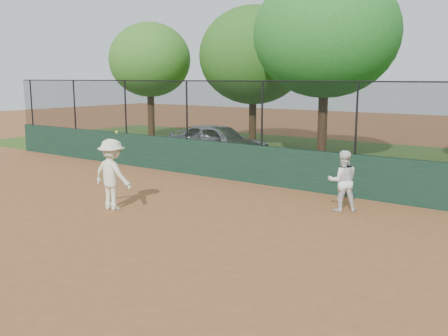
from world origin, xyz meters
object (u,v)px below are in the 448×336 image
Objects in this scene: player_second at (343,181)px; player_main at (112,174)px; tree_2 at (326,34)px; parked_car at (218,141)px; tree_0 at (150,60)px; tree_1 at (253,56)px.

player_main reaches higher than player_second.
player_second is 8.14m from tree_2.
parked_car is at bearing 107.77° from player_main.
parked_car is at bearing -23.04° from tree_0.
player_main is 0.31× the size of tree_1.
player_second is at bearing -61.00° from tree_2.
tree_0 reaches higher than parked_car.
tree_2 reaches higher than player_main.
tree_0 is 0.83× the size of tree_2.
tree_1 is at bearing 10.12° from parked_car.
parked_car is 5.44m from tree_1.
tree_2 is at bearing -95.16° from player_second.
tree_0 is at bearing 129.88° from player_main.
parked_car is 7.64m from tree_0.
tree_0 is at bearing 64.55° from parked_car.
tree_2 is at bearing -71.31° from parked_car.
tree_0 is (-13.56, 7.32, 3.40)m from player_second.
parked_car is 0.65× the size of tree_1.
player_second is at bearing -28.35° from tree_0.
tree_1 is (-0.89, 4.00, 3.57)m from parked_car.
player_second is 15.78m from tree_0.
tree_2 is (4.76, -2.51, 0.58)m from tree_1.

